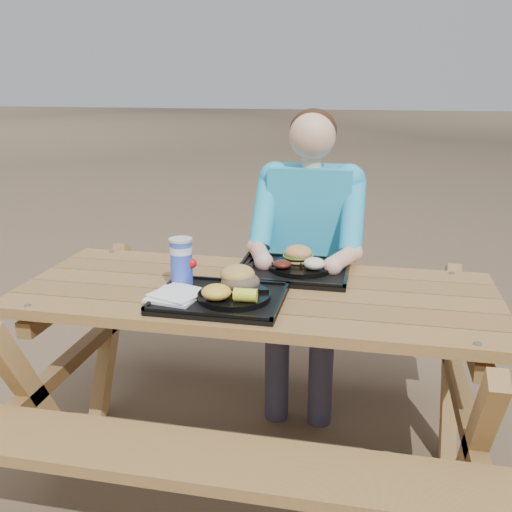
# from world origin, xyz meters

# --- Properties ---
(ground) EXTENTS (60.00, 60.00, 0.00)m
(ground) POSITION_xyz_m (0.00, 0.00, 0.00)
(ground) COLOR #999999
(ground) RESTS_ON ground
(picnic_table) EXTENTS (1.80, 1.49, 0.75)m
(picnic_table) POSITION_xyz_m (0.00, 0.00, 0.38)
(picnic_table) COLOR #999999
(picnic_table) RESTS_ON ground
(tray_near) EXTENTS (0.45, 0.35, 0.02)m
(tray_near) POSITION_xyz_m (-0.10, -0.16, 0.76)
(tray_near) COLOR black
(tray_near) RESTS_ON picnic_table
(tray_far) EXTENTS (0.45, 0.35, 0.02)m
(tray_far) POSITION_xyz_m (0.11, 0.20, 0.76)
(tray_far) COLOR black
(tray_far) RESTS_ON picnic_table
(plate_near) EXTENTS (0.26, 0.26, 0.02)m
(plate_near) POSITION_xyz_m (-0.04, -0.17, 0.78)
(plate_near) COLOR black
(plate_near) RESTS_ON tray_near
(plate_far) EXTENTS (0.26, 0.26, 0.02)m
(plate_far) POSITION_xyz_m (0.14, 0.21, 0.78)
(plate_far) COLOR black
(plate_far) RESTS_ON tray_far
(napkin_stack) EXTENTS (0.19, 0.19, 0.02)m
(napkin_stack) POSITION_xyz_m (-0.25, -0.20, 0.78)
(napkin_stack) COLOR white
(napkin_stack) RESTS_ON tray_near
(soda_cup) EXTENTS (0.08, 0.08, 0.17)m
(soda_cup) POSITION_xyz_m (-0.27, -0.06, 0.85)
(soda_cup) COLOR blue
(soda_cup) RESTS_ON tray_near
(condiment_bbq) EXTENTS (0.05, 0.05, 0.03)m
(condiment_bbq) POSITION_xyz_m (-0.11, -0.03, 0.78)
(condiment_bbq) COLOR black
(condiment_bbq) RESTS_ON tray_near
(condiment_mustard) EXTENTS (0.04, 0.04, 0.03)m
(condiment_mustard) POSITION_xyz_m (-0.05, -0.03, 0.78)
(condiment_mustard) COLOR yellow
(condiment_mustard) RESTS_ON tray_near
(sandwich) EXTENTS (0.13, 0.13, 0.14)m
(sandwich) POSITION_xyz_m (-0.03, -0.12, 0.86)
(sandwich) COLOR gold
(sandwich) RESTS_ON plate_near
(mac_cheese) EXTENTS (0.10, 0.10, 0.05)m
(mac_cheese) POSITION_xyz_m (-0.09, -0.23, 0.82)
(mac_cheese) COLOR yellow
(mac_cheese) RESTS_ON plate_near
(corn_cob) EXTENTS (0.08, 0.08, 0.05)m
(corn_cob) POSITION_xyz_m (0.01, -0.23, 0.81)
(corn_cob) COLOR #F4F834
(corn_cob) RESTS_ON plate_near
(cutlery_far) EXTENTS (0.03, 0.15, 0.01)m
(cutlery_far) POSITION_xyz_m (-0.07, 0.22, 0.77)
(cutlery_far) COLOR black
(cutlery_far) RESTS_ON tray_far
(burger) EXTENTS (0.12, 0.12, 0.10)m
(burger) POSITION_xyz_m (0.13, 0.25, 0.84)
(burger) COLOR #D38E4A
(burger) RESTS_ON plate_far
(baked_beans) EXTENTS (0.07, 0.07, 0.03)m
(baked_beans) POSITION_xyz_m (0.08, 0.14, 0.81)
(baked_beans) COLOR #501910
(baked_beans) RESTS_ON plate_far
(potato_salad) EXTENTS (0.08, 0.08, 0.05)m
(potato_salad) POSITION_xyz_m (0.20, 0.16, 0.81)
(potato_salad) COLOR white
(potato_salad) RESTS_ON plate_far
(diner) EXTENTS (0.48, 0.84, 1.28)m
(diner) POSITION_xyz_m (0.13, 0.61, 0.64)
(diner) COLOR #1C8EC4
(diner) RESTS_ON ground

